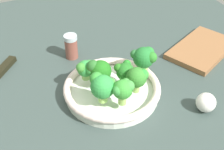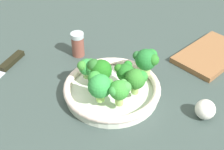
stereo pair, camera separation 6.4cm
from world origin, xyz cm
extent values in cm
cube|color=#364541|center=(0.00, 0.00, -1.25)|extent=(130.00, 130.00, 2.50)
cylinder|color=silver|center=(-3.11, 3.01, 0.78)|extent=(23.97, 23.97, 1.57)
torus|color=silver|center=(-3.11, 3.01, 2.52)|extent=(24.97, 24.97, 1.91)
cylinder|color=#9ECA64|center=(-7.40, 7.74, 4.81)|extent=(1.81, 1.81, 2.65)
sphere|color=#327C2A|center=(-7.40, 7.74, 7.76)|extent=(5.03, 5.03, 5.03)
sphere|color=#288B2E|center=(-8.73, 8.14, 8.76)|extent=(2.36, 2.36, 2.36)
sphere|color=#338B31|center=(-8.81, 8.02, 8.29)|extent=(3.01, 3.01, 3.01)
cylinder|color=#9BD764|center=(1.37, 7.60, 4.70)|extent=(2.15, 2.15, 2.44)
sphere|color=green|center=(1.37, 7.60, 7.78)|extent=(5.72, 5.72, 5.72)
sphere|color=#3D8935|center=(-0.62, 7.64, 8.17)|extent=(2.60, 2.60, 2.60)
sphere|color=green|center=(-0.05, 6.65, 8.16)|extent=(2.40, 2.40, 2.40)
sphere|color=green|center=(2.01, 5.61, 8.85)|extent=(3.34, 3.34, 3.34)
cylinder|color=#90D76C|center=(-0.93, 0.92, 4.34)|extent=(2.39, 2.39, 1.72)
sphere|color=#1F6B1B|center=(-0.93, 0.92, 6.99)|extent=(5.50, 5.50, 5.50)
sphere|color=#2B591C|center=(0.87, 0.14, 7.97)|extent=(2.91, 2.91, 2.91)
sphere|color=#296628|center=(0.62, -0.39, 8.26)|extent=(3.24, 3.24, 3.24)
cylinder|color=#9CD86D|center=(-12.72, 1.66, 4.85)|extent=(2.75, 2.75, 2.75)
sphere|color=#22702E|center=(-12.72, 1.66, 8.05)|extent=(5.61, 5.61, 5.61)
sphere|color=#25792D|center=(-14.63, 0.62, 8.38)|extent=(3.28, 3.28, 3.28)
sphere|color=#297625|center=(-14.01, 3.31, 8.80)|extent=(2.92, 2.92, 2.92)
sphere|color=#2A6832|center=(-10.99, 0.26, 8.58)|extent=(2.42, 2.42, 2.42)
cylinder|color=#85C469|center=(-6.42, 3.70, 4.47)|extent=(2.71, 2.71, 1.97)
sphere|color=#236C22|center=(-6.42, 3.70, 6.95)|extent=(4.63, 4.63, 4.63)
sphere|color=#276C1E|center=(-4.88, 2.78, 8.05)|extent=(2.15, 2.15, 2.15)
sphere|color=#227823|center=(-7.60, 2.19, 8.01)|extent=(2.11, 2.11, 2.11)
cylinder|color=#9DCD63|center=(-2.39, 10.32, 4.87)|extent=(1.91, 1.91, 2.78)
sphere|color=green|center=(-2.39, 10.32, 7.78)|extent=(4.69, 4.69, 4.69)
sphere|color=green|center=(-1.00, 10.75, 8.22)|extent=(2.50, 2.50, 2.50)
sphere|color=green|center=(-3.76, 10.66, 8.52)|extent=(2.78, 2.78, 2.78)
sphere|color=#3F8E3B|center=(-3.69, 9.42, 8.81)|extent=(1.91, 1.91, 1.91)
cylinder|color=#80B85F|center=(2.00, -2.05, 4.35)|extent=(2.23, 2.23, 1.74)
sphere|color=#308E3D|center=(2.00, -2.05, 6.63)|extent=(4.31, 4.31, 4.31)
sphere|color=#2E8B36|center=(1.34, -0.45, 7.32)|extent=(2.43, 2.43, 2.43)
sphere|color=#398330|center=(3.33, -1.51, 7.69)|extent=(2.52, 2.52, 2.52)
sphere|color=#328335|center=(0.69, -2.75, 7.26)|extent=(2.09, 2.09, 2.09)
cube|color=black|center=(20.42, -19.63, 0.75)|extent=(7.98, 8.67, 1.50)
cube|color=brown|center=(-36.86, -3.73, 0.80)|extent=(26.03, 21.82, 1.60)
sphere|color=white|center=(-21.44, 17.58, 2.43)|extent=(4.86, 4.86, 4.86)
cylinder|color=brown|center=(0.80, -17.48, 3.12)|extent=(3.73, 3.73, 6.24)
cylinder|color=#AEBAC1|center=(0.80, -17.48, 6.89)|extent=(3.92, 3.92, 1.31)
camera|label=1|loc=(22.24, 58.30, 54.64)|focal=50.25mm
camera|label=2|loc=(16.26, 60.67, 54.64)|focal=50.25mm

